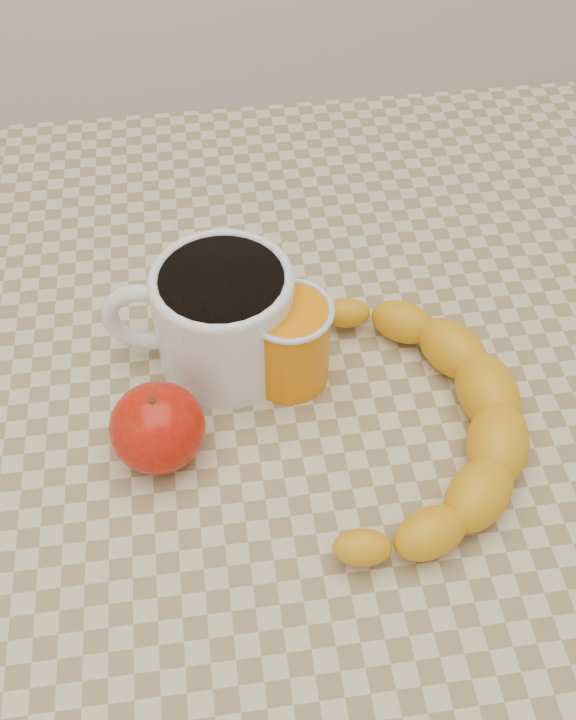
{
  "coord_description": "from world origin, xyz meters",
  "views": [
    {
      "loc": [
        -0.06,
        -0.41,
        1.27
      ],
      "look_at": [
        0.0,
        0.0,
        0.77
      ],
      "focal_mm": 40.0,
      "sensor_mm": 36.0,
      "label": 1
    }
  ],
  "objects": [
    {
      "name": "ground",
      "position": [
        0.0,
        0.0,
        0.0
      ],
      "size": [
        3.0,
        3.0,
        0.0
      ],
      "primitive_type": "plane",
      "color": "tan",
      "rests_on": "ground"
    },
    {
      "name": "orange_juice_glass",
      "position": [
        0.0,
        0.0,
        0.79
      ],
      "size": [
        0.07,
        0.07,
        0.08
      ],
      "color": "orange",
      "rests_on": "table"
    },
    {
      "name": "banana",
      "position": [
        0.09,
        -0.08,
        0.77
      ],
      "size": [
        0.37,
        0.41,
        0.05
      ],
      "primitive_type": null,
      "rotation": [
        0.0,
        0.0,
        -0.31
      ],
      "color": "orange",
      "rests_on": "table"
    },
    {
      "name": "coffee_mug",
      "position": [
        -0.05,
        0.03,
        0.8
      ],
      "size": [
        0.16,
        0.13,
        0.1
      ],
      "color": "white",
      "rests_on": "table"
    },
    {
      "name": "apple",
      "position": [
        -0.11,
        -0.06,
        0.78
      ],
      "size": [
        0.09,
        0.09,
        0.07
      ],
      "color": "#A80C05",
      "rests_on": "table"
    },
    {
      "name": "table",
      "position": [
        0.0,
        0.0,
        0.66
      ],
      "size": [
        0.8,
        0.8,
        0.75
      ],
      "color": "#C5B68B",
      "rests_on": "ground"
    }
  ]
}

